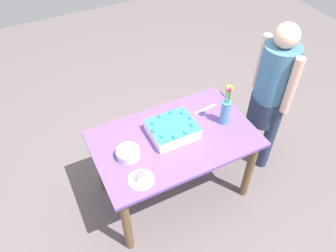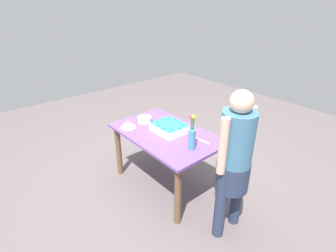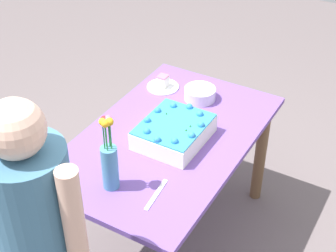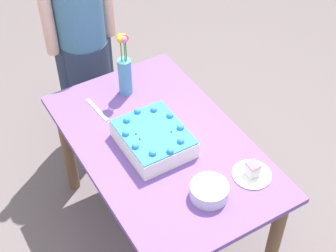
# 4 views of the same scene
# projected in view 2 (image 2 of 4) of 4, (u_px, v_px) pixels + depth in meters

# --- Properties ---
(ground_plane) EXTENTS (8.00, 8.00, 0.00)m
(ground_plane) POSITION_uv_depth(u_px,v_px,m) (166.00, 183.00, 3.37)
(ground_plane) COLOR #655A5B
(dining_table) EXTENTS (1.30, 0.80, 0.73)m
(dining_table) POSITION_uv_depth(u_px,v_px,m) (166.00, 142.00, 3.10)
(dining_table) COLOR #6F4B9E
(dining_table) RESTS_ON ground_plane
(sheet_cake) EXTENTS (0.37, 0.31, 0.13)m
(sheet_cake) POSITION_uv_depth(u_px,v_px,m) (169.00, 128.00, 3.05)
(sheet_cake) COLOR white
(sheet_cake) RESTS_ON dining_table
(serving_plate_with_slice) EXTENTS (0.19, 0.19, 0.08)m
(serving_plate_with_slice) POSITION_uv_depth(u_px,v_px,m) (128.00, 126.00, 3.16)
(serving_plate_with_slice) COLOR white
(serving_plate_with_slice) RESTS_ON dining_table
(cake_knife) EXTENTS (0.21, 0.04, 0.00)m
(cake_knife) POSITION_uv_depth(u_px,v_px,m) (201.00, 140.00, 2.88)
(cake_knife) COLOR silver
(cake_knife) RESTS_ON dining_table
(flower_vase) EXTENTS (0.07, 0.07, 0.38)m
(flower_vase) POSITION_uv_depth(u_px,v_px,m) (192.00, 136.00, 2.66)
(flower_vase) COLOR teal
(flower_vase) RESTS_ON dining_table
(fruit_bowl) EXTENTS (0.18, 0.18, 0.07)m
(fruit_bowl) POSITION_uv_depth(u_px,v_px,m) (145.00, 119.00, 3.30)
(fruit_bowl) COLOR silver
(fruit_bowl) RESTS_ON dining_table
(person_standing) EXTENTS (0.31, 0.45, 1.49)m
(person_standing) POSITION_uv_depth(u_px,v_px,m) (234.00, 158.00, 2.35)
(person_standing) COLOR #2A3550
(person_standing) RESTS_ON ground_plane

